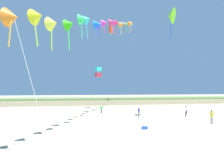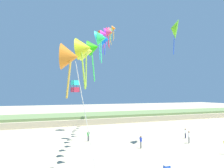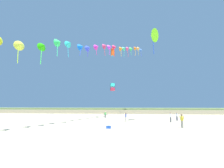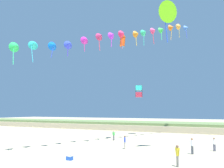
% 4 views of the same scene
% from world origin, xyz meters
% --- Properties ---
extents(dune_ridge, '(120.00, 13.11, 1.82)m').
position_xyz_m(dune_ridge, '(0.00, 38.40, 0.90)').
color(dune_ridge, tan).
rests_on(dune_ridge, ground).
extents(person_near_left, '(0.52, 0.23, 1.49)m').
position_xyz_m(person_near_left, '(-1.62, 15.98, 0.86)').
color(person_near_left, '#474C56').
rests_on(person_near_left, ground).
extents(person_near_right, '(0.51, 0.43, 1.68)m').
position_xyz_m(person_near_right, '(10.74, 9.14, 0.97)').
color(person_near_right, '#474C56').
rests_on(person_near_right, ground).
extents(person_mid_center, '(0.21, 0.54, 1.55)m').
position_xyz_m(person_mid_center, '(3.13, 9.20, 0.90)').
color(person_mid_center, gray).
rests_on(person_mid_center, ground).
extents(person_far_right, '(0.53, 0.21, 1.52)m').
position_xyz_m(person_far_right, '(12.69, 12.14, 0.88)').
color(person_far_right, '#282D4C').
rests_on(person_far_right, ground).
extents(kite_banner_string, '(18.77, 36.79, 20.72)m').
position_xyz_m(kite_banner_string, '(-1.01, 10.36, 14.38)').
color(kite_banner_string, orange).
extents(large_kite_low_lead, '(0.86, 1.14, 2.27)m').
position_xyz_m(large_kite_low_lead, '(0.08, 15.66, 15.21)').
color(large_kite_low_lead, '#D34711').
extents(large_kite_mid_trail, '(2.60, 2.77, 4.85)m').
position_xyz_m(large_kite_mid_trail, '(8.37, 9.16, 15.73)').
color(large_kite_mid_trail, '#7DF01B').
extents(large_kite_high_solo, '(1.51, 1.51, 2.18)m').
position_xyz_m(large_kite_high_solo, '(-1.05, 25.89, 8.19)').
color(large_kite_high_solo, '#C12C45').
extents(beach_cooler, '(0.58, 0.41, 0.46)m').
position_xyz_m(beach_cooler, '(1.14, 1.14, 0.21)').
color(beach_cooler, blue).
rests_on(beach_cooler, ground).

